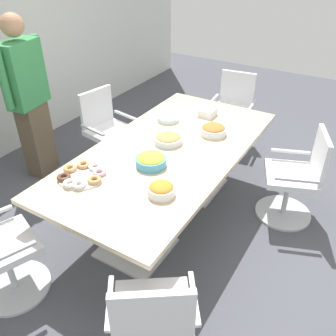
# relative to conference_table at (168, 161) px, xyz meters

# --- Properties ---
(ground_plane) EXTENTS (10.00, 10.00, 0.01)m
(ground_plane) POSITION_rel_conference_table_xyz_m (0.00, 0.00, -0.63)
(ground_plane) COLOR #4C4F56
(conference_table) EXTENTS (2.40, 1.20, 0.75)m
(conference_table) POSITION_rel_conference_table_xyz_m (0.00, 0.00, 0.00)
(conference_table) COLOR #CCB793
(conference_table) RESTS_ON ground
(office_chair_0) EXTENTS (0.75, 0.75, 0.91)m
(office_chair_0) POSITION_rel_conference_table_xyz_m (-1.32, -0.70, -0.22)
(office_chair_0) COLOR silver
(office_chair_0) RESTS_ON ground
(office_chair_1) EXTENTS (0.70, 0.70, 0.91)m
(office_chair_1) POSITION_rel_conference_table_xyz_m (0.62, -1.03, -0.22)
(office_chair_1) COLOR silver
(office_chair_1) RESTS_ON ground
(office_chair_2) EXTENTS (0.60, 0.60, 0.91)m
(office_chair_2) POSITION_rel_conference_table_xyz_m (1.70, 0.07, -0.22)
(office_chair_2) COLOR silver
(office_chair_2) RESTS_ON ground
(office_chair_3) EXTENTS (0.62, 0.62, 0.91)m
(office_chair_3) POSITION_rel_conference_table_xyz_m (0.43, 1.07, -0.22)
(office_chair_3) COLOR silver
(office_chair_3) RESTS_ON ground
(person_standing_1) EXTENTS (0.61, 0.29, 1.74)m
(person_standing_1) POSITION_rel_conference_table_xyz_m (-0.07, 1.66, 0.29)
(person_standing_1) COLOR brown
(person_standing_1) RESTS_ON ground
(snack_bowl_chips_yellow) EXTENTS (0.25, 0.25, 0.10)m
(snack_bowl_chips_yellow) POSITION_rel_conference_table_xyz_m (-0.30, -0.02, 0.18)
(snack_bowl_chips_yellow) COLOR #4C9EC6
(snack_bowl_chips_yellow) RESTS_ON conference_table
(snack_bowl_chips_orange) EXTENTS (0.20, 0.20, 0.10)m
(snack_bowl_chips_orange) POSITION_rel_conference_table_xyz_m (-0.59, -0.30, 0.17)
(snack_bowl_chips_orange) COLOR white
(snack_bowl_chips_orange) RESTS_ON conference_table
(snack_bowl_pretzels) EXTENTS (0.25, 0.25, 0.10)m
(snack_bowl_pretzels) POSITION_rel_conference_table_xyz_m (0.46, -0.22, 0.17)
(snack_bowl_pretzels) COLOR white
(snack_bowl_pretzels) RESTS_ON conference_table
(snack_bowl_cookies) EXTENTS (0.26, 0.26, 0.08)m
(snack_bowl_cookies) POSITION_rel_conference_table_xyz_m (0.10, 0.06, 0.17)
(snack_bowl_cookies) COLOR white
(snack_bowl_cookies) RESTS_ON conference_table
(donut_platter) EXTENTS (0.38, 0.38, 0.04)m
(donut_platter) POSITION_rel_conference_table_xyz_m (-0.72, 0.35, 0.15)
(donut_platter) COLOR white
(donut_platter) RESTS_ON conference_table
(plate_stack) EXTENTS (0.22, 0.22, 0.05)m
(plate_stack) POSITION_rel_conference_table_xyz_m (0.50, 0.30, 0.15)
(plate_stack) COLOR white
(plate_stack) RESTS_ON conference_table
(napkin_pile) EXTENTS (0.16, 0.16, 0.08)m
(napkin_pile) POSITION_rel_conference_table_xyz_m (0.81, 0.01, 0.16)
(napkin_pile) COLOR white
(napkin_pile) RESTS_ON conference_table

